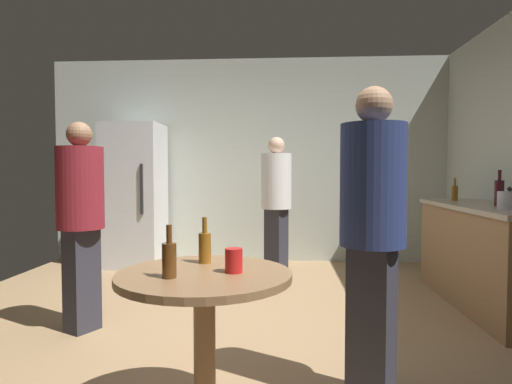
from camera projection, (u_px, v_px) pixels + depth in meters
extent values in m
cube|color=#9E7C56|center=(220.00, 336.00, 3.25)|extent=(5.20, 5.20, 0.10)
cube|color=beige|center=(248.00, 160.00, 5.81)|extent=(5.32, 0.06, 2.70)
cube|color=silver|center=(134.00, 195.00, 5.49)|extent=(0.70, 0.65, 1.80)
cube|color=#262628|center=(142.00, 189.00, 5.14)|extent=(0.03, 0.03, 0.60)
cube|color=olive|center=(489.00, 259.00, 3.79)|extent=(0.60, 1.82, 0.86)
cube|color=tan|center=(490.00, 208.00, 3.77)|extent=(0.64, 1.86, 0.04)
cylinder|color=#B2B2B7|center=(509.00, 200.00, 3.36)|extent=(0.17, 0.17, 0.14)
sphere|color=black|center=(510.00, 189.00, 3.35)|extent=(0.04, 0.04, 0.04)
cylinder|color=#3F141E|center=(499.00, 193.00, 3.71)|extent=(0.08, 0.08, 0.22)
cylinder|color=#3F141E|center=(500.00, 175.00, 3.70)|extent=(0.03, 0.03, 0.09)
cylinder|color=#8C5919|center=(455.00, 193.00, 4.40)|extent=(0.06, 0.06, 0.15)
cylinder|color=#8C5919|center=(455.00, 182.00, 4.39)|extent=(0.02, 0.02, 0.08)
cylinder|color=olive|center=(205.00, 355.00, 1.98)|extent=(0.10, 0.10, 0.70)
cylinder|color=olive|center=(204.00, 276.00, 1.96)|extent=(0.80, 0.80, 0.03)
cylinder|color=#8C5919|center=(205.00, 248.00, 2.16)|extent=(0.06, 0.06, 0.15)
cylinder|color=#8C5919|center=(205.00, 225.00, 2.15)|extent=(0.02, 0.02, 0.08)
cylinder|color=#593314|center=(169.00, 261.00, 1.85)|extent=(0.06, 0.06, 0.15)
cylinder|color=#593314|center=(169.00, 234.00, 1.85)|extent=(0.02, 0.02, 0.08)
cylinder|color=red|center=(234.00, 260.00, 1.95)|extent=(0.08, 0.08, 0.11)
cube|color=#2D2D38|center=(276.00, 243.00, 4.87)|extent=(0.28, 0.27, 0.78)
cylinder|color=white|center=(276.00, 181.00, 4.84)|extent=(0.48, 0.48, 0.62)
sphere|color=#D8AD8C|center=(276.00, 145.00, 4.82)|extent=(0.19, 0.19, 0.19)
cube|color=#2D2D38|center=(82.00, 280.00, 3.23)|extent=(0.25, 0.27, 0.77)
cylinder|color=maroon|center=(80.00, 188.00, 3.20)|extent=(0.46, 0.46, 0.61)
sphere|color=#8C6647|center=(79.00, 134.00, 3.18)|extent=(0.18, 0.18, 0.18)
cube|color=#2D2D38|center=(371.00, 321.00, 2.27)|extent=(0.28, 0.26, 0.80)
cylinder|color=navy|center=(373.00, 185.00, 2.24)|extent=(0.47, 0.47, 0.64)
sphere|color=tan|center=(374.00, 105.00, 2.22)|extent=(0.19, 0.19, 0.19)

